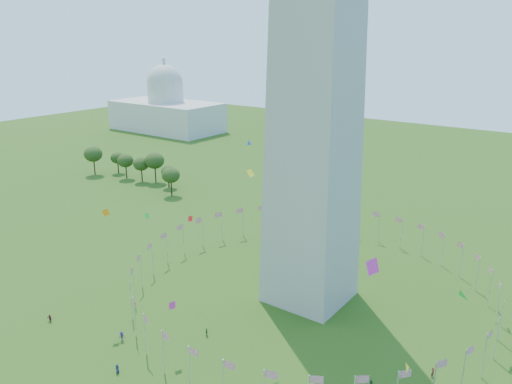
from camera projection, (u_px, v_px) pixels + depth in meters
flag_ring at (310, 279)px, 114.82m from camera, size 80.24×80.24×9.00m
capitol_building at (165, 94)px, 310.51m from camera, size 70.00×35.00×46.00m
kites_aloft at (276, 268)px, 86.40m from camera, size 112.38×76.54×33.03m
tree_line_west at (135, 168)px, 205.73m from camera, size 55.74×16.15×12.32m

